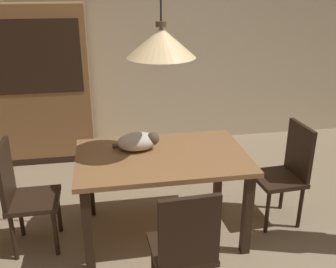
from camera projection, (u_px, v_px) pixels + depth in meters
back_wall at (146, 34)px, 4.88m from camera, size 6.40×0.10×2.90m
dining_table at (162, 166)px, 3.21m from camera, size 1.40×0.90×0.75m
chair_near_front at (185, 246)px, 2.46m from camera, size 0.42×0.42×0.93m
chair_left_side at (22, 192)px, 3.08m from camera, size 0.40×0.40×0.93m
chair_right_side at (287, 170)px, 3.45m from camera, size 0.42×0.42×0.93m
cat_sleeping at (139, 141)px, 3.25m from camera, size 0.39×0.25×0.16m
pendant_lamp at (161, 42)px, 2.83m from camera, size 0.52×0.52×1.30m
hutch_bookcase at (43, 88)px, 4.58m from camera, size 1.12×0.45×1.85m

